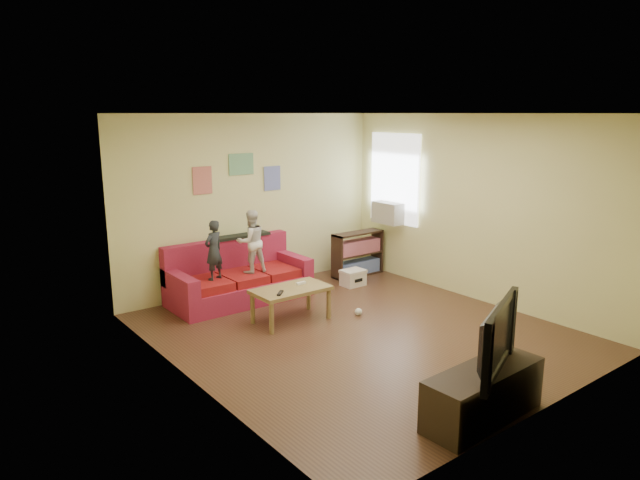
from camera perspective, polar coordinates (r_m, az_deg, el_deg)
room_shell at (r=6.92m, az=4.05°, el=1.28°), size 4.52×5.02×2.72m
sofa at (r=8.51m, az=-8.25°, el=-3.95°), size 2.04×0.94×0.90m
child_a at (r=8.02m, az=-10.58°, el=-1.01°), size 0.36×0.29×0.84m
child_b at (r=8.29m, az=-6.91°, el=-0.15°), size 0.47×0.38×0.92m
coffee_table at (r=7.55m, az=-2.92°, el=-5.28°), size 1.01×0.56×0.46m
remote at (r=7.30m, az=-4.00°, el=-5.31°), size 0.17×0.16×0.02m
game_controller at (r=7.67m, az=-1.91°, el=-4.34°), size 0.15×0.05×0.03m
bookshelf at (r=9.68m, az=3.77°, el=-1.61°), size 0.93×0.28×0.75m
window at (r=9.58m, az=7.48°, el=6.11°), size 0.04×1.08×1.48m
ac_unit at (r=9.57m, az=6.87°, el=2.73°), size 0.28×0.55×0.35m
artwork_left at (r=8.45m, az=-11.68°, el=5.85°), size 0.30×0.01×0.40m
artwork_center at (r=8.73m, az=-7.88°, el=7.52°), size 0.42×0.01×0.32m
artwork_right at (r=9.04m, az=-4.80°, el=6.17°), size 0.30×0.01×0.38m
file_box at (r=9.15m, az=3.31°, el=-3.77°), size 0.37×0.29×0.26m
tv_stand at (r=5.50m, az=16.01°, el=-14.59°), size 1.29×0.47×0.48m
television at (r=5.27m, az=16.38°, el=-9.17°), size 1.07×0.57×0.64m
tissue at (r=7.86m, az=3.87°, el=-7.18°), size 0.11×0.11×0.10m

